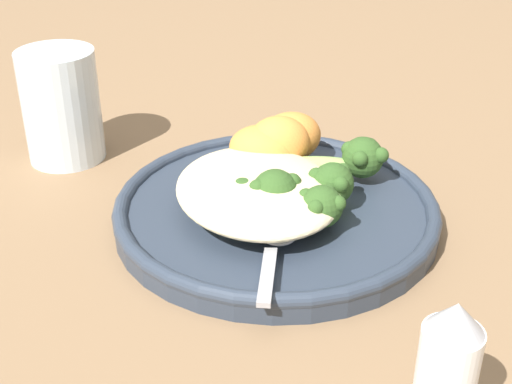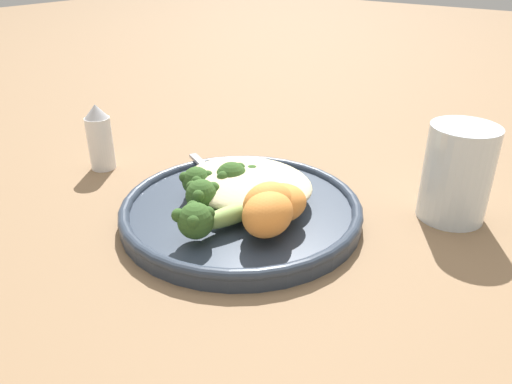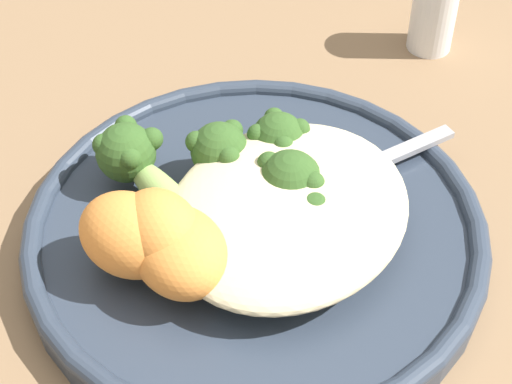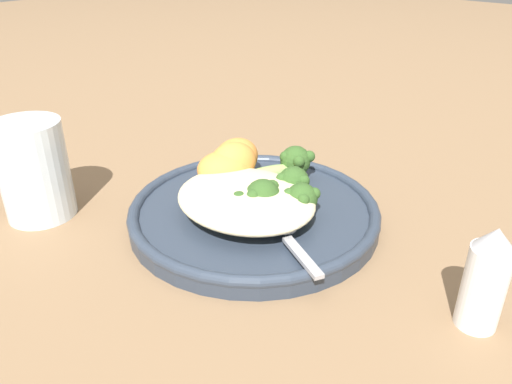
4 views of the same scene
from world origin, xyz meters
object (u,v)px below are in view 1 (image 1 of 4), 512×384
sweet_potato_chunk_1 (279,142)px  spoon (272,238)px  broccoli_stalk_0 (250,188)px  water_glass (61,106)px  sweet_potato_chunk_2 (264,147)px  quinoa_mound (260,189)px  sweet_potato_chunk_0 (290,137)px  salt_shaker (447,372)px  broccoli_stalk_4 (345,161)px  broccoli_stalk_1 (273,188)px  broccoli_stalk_3 (321,182)px  plate (276,210)px  broccoli_stalk_2 (303,194)px

sweet_potato_chunk_1 → spoon: sweet_potato_chunk_1 is taller
broccoli_stalk_0 → spoon: broccoli_stalk_0 is taller
water_glass → sweet_potato_chunk_2: bearing=-129.2°
quinoa_mound → spoon: (-0.05, 0.01, -0.01)m
sweet_potato_chunk_0 → broccoli_stalk_0: bearing=135.4°
sweet_potato_chunk_2 → spoon: size_ratio=0.58×
salt_shaker → broccoli_stalk_4: bearing=-14.4°
broccoli_stalk_1 → sweet_potato_chunk_2: bearing=-179.2°
broccoli_stalk_3 → spoon: size_ratio=0.81×
sweet_potato_chunk_1 → salt_shaker: (-0.28, 0.02, -0.00)m
broccoli_stalk_1 → water_glass: bearing=-129.1°
sweet_potato_chunk_2 → spoon: (-0.11, 0.04, -0.01)m
plate → broccoli_stalk_1: bearing=145.9°
broccoli_stalk_4 → sweet_potato_chunk_1: size_ratio=1.91×
broccoli_stalk_2 → sweet_potato_chunk_2: sweet_potato_chunk_2 is taller
water_glass → salt_shaker: water_glass is taller
broccoli_stalk_0 → sweet_potato_chunk_0: bearing=175.3°
water_glass → sweet_potato_chunk_1: bearing=-127.2°
broccoli_stalk_0 → broccoli_stalk_2: bearing=92.0°
sweet_potato_chunk_0 → spoon: bearing=152.4°
broccoli_stalk_1 → quinoa_mound: bearing=-102.6°
sweet_potato_chunk_2 → broccoli_stalk_0: bearing=149.2°
broccoli_stalk_3 → sweet_potato_chunk_2: (0.06, 0.02, 0.00)m
broccoli_stalk_2 → spoon: 0.05m
plate → broccoli_stalk_0: broccoli_stalk_0 is taller
broccoli_stalk_4 → salt_shaker: (-0.24, 0.06, 0.01)m
quinoa_mound → broccoli_stalk_4: 0.08m
sweet_potato_chunk_0 → quinoa_mound: bearing=141.9°
plate → sweet_potato_chunk_0: size_ratio=4.70×
broccoli_stalk_3 → spoon: broccoli_stalk_3 is taller
broccoli_stalk_1 → broccoli_stalk_2: 0.02m
quinoa_mound → sweet_potato_chunk_0: bearing=-38.1°
broccoli_stalk_0 → broccoli_stalk_3: size_ratio=0.85×
broccoli_stalk_2 → broccoli_stalk_1: bearing=-132.0°
quinoa_mound → broccoli_stalk_0: 0.01m
broccoli_stalk_1 → salt_shaker: bearing=17.5°
broccoli_stalk_4 → sweet_potato_chunk_2: sweet_potato_chunk_2 is taller
broccoli_stalk_2 → sweet_potato_chunk_0: sweet_potato_chunk_0 is taller
broccoli_stalk_3 → sweet_potato_chunk_2: sweet_potato_chunk_2 is taller
sweet_potato_chunk_2 → water_glass: bearing=50.8°
broccoli_stalk_4 → sweet_potato_chunk_1: sweet_potato_chunk_1 is taller
spoon → water_glass: water_glass is taller
sweet_potato_chunk_1 → broccoli_stalk_2: bearing=172.5°
sweet_potato_chunk_0 → sweet_potato_chunk_2: sweet_potato_chunk_0 is taller
broccoli_stalk_3 → sweet_potato_chunk_1: sweet_potato_chunk_1 is taller
plate → sweet_potato_chunk_1: bearing=-23.6°
broccoli_stalk_1 → broccoli_stalk_2: broccoli_stalk_1 is taller
broccoli_stalk_3 → broccoli_stalk_4: bearing=95.5°
sweet_potato_chunk_2 → water_glass: water_glass is taller
broccoli_stalk_1 → sweet_potato_chunk_1: (0.06, -0.03, 0.01)m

